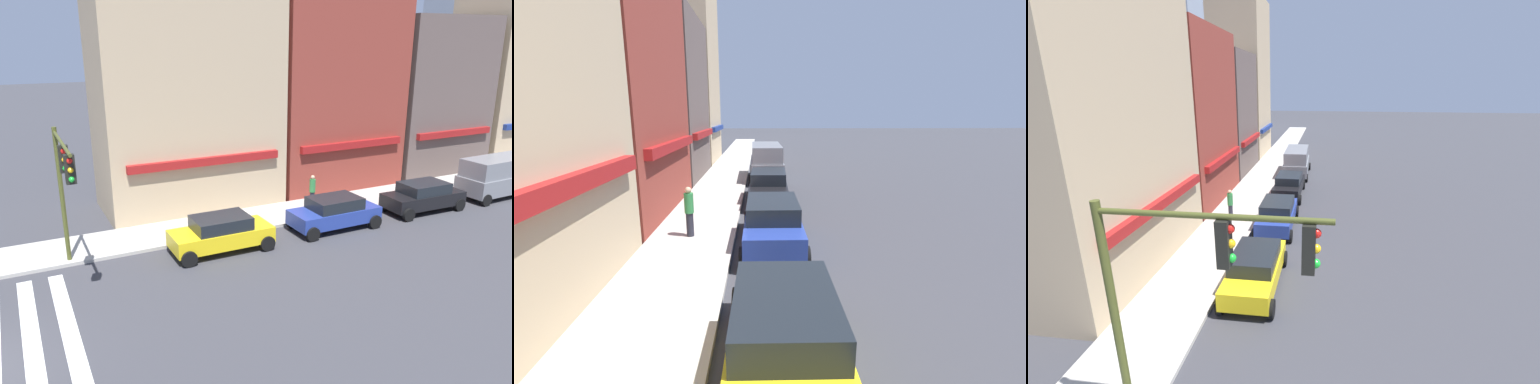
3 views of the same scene
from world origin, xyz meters
TOP-DOWN VIEW (x-y plane):
  - storefront_row at (22.53, 11.50)m, footprint 33.35×5.30m
  - traffic_signal at (3.46, 4.67)m, footprint 0.32×4.59m
  - sedan_yellow at (9.53, 4.70)m, footprint 4.41×2.02m
  - sedan_blue at (15.45, 4.70)m, footprint 4.41×2.02m
  - sedan_black at (21.20, 4.70)m, footprint 4.45×2.02m
  - van_grey at (27.03, 4.70)m, footprint 5.04×2.22m
  - pedestrian_green_top at (16.05, 7.57)m, footprint 0.32×0.32m

SIDE VIEW (x-z plane):
  - sedan_yellow at x=9.53m, z-range 0.05..1.64m
  - sedan_blue at x=15.45m, z-range 0.05..1.64m
  - sedan_black at x=21.20m, z-range 0.05..1.64m
  - pedestrian_green_top at x=16.05m, z-range 0.19..1.96m
  - van_grey at x=27.03m, z-range 0.12..2.46m
  - traffic_signal at x=3.46m, z-range 1.28..6.93m
  - storefront_row at x=22.53m, z-range -1.28..14.71m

